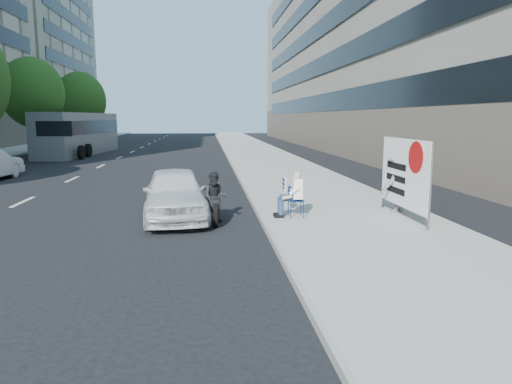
{
  "coord_description": "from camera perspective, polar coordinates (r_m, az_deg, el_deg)",
  "views": [
    {
      "loc": [
        -0.05,
        -8.5,
        2.92
      ],
      "look_at": [
        1.17,
        2.83,
        1.06
      ],
      "focal_mm": 32.0,
      "sensor_mm": 36.0,
      "label": 1
    }
  ],
  "objects": [
    {
      "name": "seated_protester",
      "position": [
        12.86,
        4.52,
        0.08
      ],
      "size": [
        0.83,
        1.12,
        1.31
      ],
      "color": "navy",
      "rests_on": "near_sidewalk"
    },
    {
      "name": "near_sidewalk",
      "position": [
        28.93,
        1.94,
        3.62
      ],
      "size": [
        5.0,
        120.0,
        0.15
      ],
      "primitive_type": "cube",
      "color": "#9D9B93",
      "rests_on": "ground"
    },
    {
      "name": "tree_far_e",
      "position": [
        54.28,
        -21.09,
        10.62
      ],
      "size": [
        5.4,
        5.4,
        7.89
      ],
      "color": "#382616",
      "rests_on": "ground"
    },
    {
      "name": "tree_far_d",
      "position": [
        40.89,
        -26.16,
        11.1
      ],
      "size": [
        4.8,
        4.8,
        7.65
      ],
      "color": "#382616",
      "rests_on": "ground"
    },
    {
      "name": "white_sedan_near",
      "position": [
        13.49,
        -10.1,
        -0.16
      ],
      "size": [
        2.16,
        4.51,
        1.49
      ],
      "primitive_type": "imported",
      "rotation": [
        0.0,
        0.0,
        0.09
      ],
      "color": "silver",
      "rests_on": "ground"
    },
    {
      "name": "jogger",
      "position": [
        14.16,
        17.34,
        1.2
      ],
      "size": [
        1.3,
        1.02,
        1.77
      ],
      "primitive_type": "imported",
      "rotation": [
        0.0,
        0.0,
        3.51
      ],
      "color": "slate",
      "rests_on": "near_sidewalk"
    },
    {
      "name": "protest_banner",
      "position": [
        13.28,
        18.04,
        2.24
      ],
      "size": [
        0.08,
        3.06,
        2.2
      ],
      "color": "#4C4C4C",
      "rests_on": "near_sidewalk"
    },
    {
      "name": "near_building",
      "position": [
        44.51,
        17.34,
        18.02
      ],
      "size": [
        14.0,
        70.0,
        20.0
      ],
      "primitive_type": "cube",
      "color": "gray",
      "rests_on": "ground"
    },
    {
      "name": "bus",
      "position": [
        39.25,
        -21.21,
        6.77
      ],
      "size": [
        3.79,
        12.27,
        3.3
      ],
      "rotation": [
        0.0,
        0.0,
        -0.1
      ],
      "color": "slate",
      "rests_on": "ground"
    },
    {
      "name": "ground",
      "position": [
        8.99,
        -5.57,
        -9.74
      ],
      "size": [
        160.0,
        160.0,
        0.0
      ],
      "primitive_type": "plane",
      "color": "black",
      "rests_on": "ground"
    },
    {
      "name": "motorcycle",
      "position": [
        12.91,
        -5.11,
        -0.95
      ],
      "size": [
        0.73,
        2.05,
        1.42
      ],
      "rotation": [
        0.0,
        0.0,
        -0.07
      ],
      "color": "black",
      "rests_on": "ground"
    }
  ]
}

